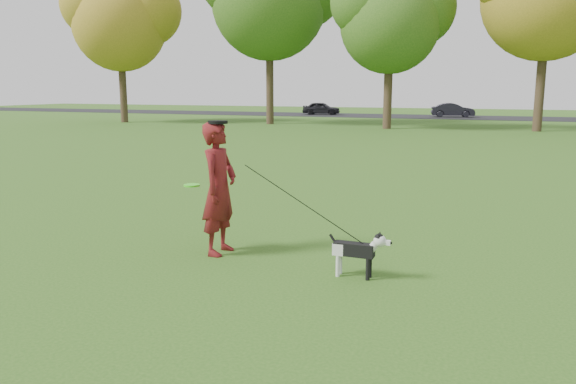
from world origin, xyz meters
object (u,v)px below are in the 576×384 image
at_px(dog, 359,249).
at_px(car_left, 321,108).
at_px(car_mid, 453,110).
at_px(man, 219,188).

xyz_separation_m(dog, car_left, (-13.71, 40.36, 0.20)).
bearing_deg(car_mid, car_left, 78.73).
relative_size(dog, car_mid, 0.24).
distance_m(man, dog, 2.20).
bearing_deg(man, car_mid, -0.24).
bearing_deg(car_left, car_mid, -95.81).
bearing_deg(man, dog, -99.55).
bearing_deg(car_mid, dog, 172.53).
bearing_deg(dog, car_mid, 93.80).
relative_size(dog, car_left, 0.25).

